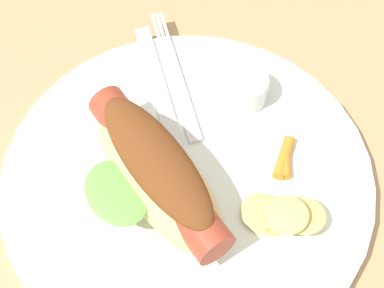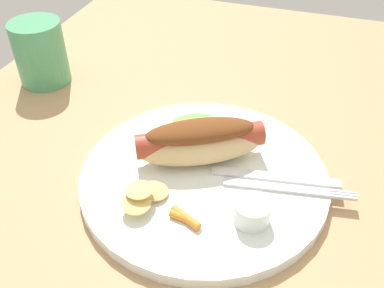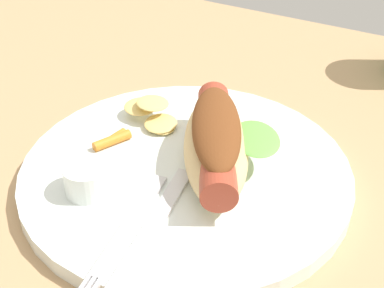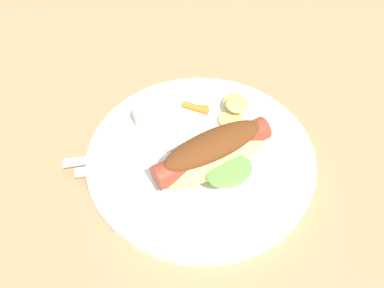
% 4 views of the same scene
% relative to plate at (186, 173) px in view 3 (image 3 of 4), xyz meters
% --- Properties ---
extents(ground_plane, '(1.20, 0.90, 0.02)m').
position_rel_plate_xyz_m(ground_plane, '(-0.01, -0.02, -0.02)').
color(ground_plane, tan).
extents(plate, '(0.31, 0.31, 0.02)m').
position_rel_plate_xyz_m(plate, '(0.00, 0.00, 0.00)').
color(plate, white).
rests_on(plate, ground_plane).
extents(hot_dog, '(0.13, 0.17, 0.06)m').
position_rel_plate_xyz_m(hot_dog, '(0.02, 0.01, 0.04)').
color(hot_dog, '#DBB77A').
rests_on(hot_dog, plate).
extents(sauce_ramekin, '(0.04, 0.04, 0.03)m').
position_rel_plate_xyz_m(sauce_ramekin, '(-0.06, -0.07, 0.02)').
color(sauce_ramekin, white).
rests_on(sauce_ramekin, plate).
extents(fork, '(0.04, 0.16, 0.00)m').
position_rel_plate_xyz_m(fork, '(0.00, -0.10, 0.01)').
color(fork, silver).
rests_on(fork, plate).
extents(knife, '(0.04, 0.16, 0.00)m').
position_rel_plate_xyz_m(knife, '(0.02, -0.09, 0.01)').
color(knife, silver).
rests_on(knife, plate).
extents(chips_pile, '(0.07, 0.05, 0.02)m').
position_rel_plate_xyz_m(chips_pile, '(-0.07, 0.05, 0.02)').
color(chips_pile, '#E4C46D').
rests_on(chips_pile, plate).
extents(carrot_garnish, '(0.03, 0.04, 0.01)m').
position_rel_plate_xyz_m(carrot_garnish, '(-0.08, -0.00, 0.01)').
color(carrot_garnish, orange).
rests_on(carrot_garnish, plate).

